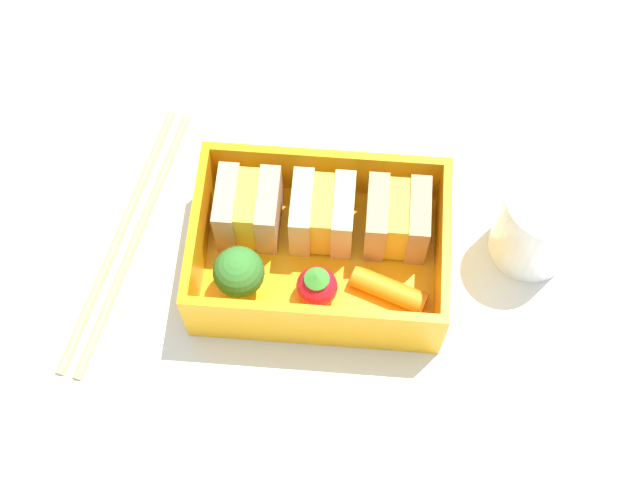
{
  "coord_description": "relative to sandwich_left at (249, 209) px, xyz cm",
  "views": [
    {
      "loc": [
        2.01,
        -25.84,
        58.05
      ],
      "look_at": [
        0.0,
        0.0,
        2.7
      ],
      "focal_mm": 50.0,
      "sensor_mm": 36.0,
      "label": 1
    }
  ],
  "objects": [
    {
      "name": "ground_plane",
      "position": [
        5.14,
        -2.3,
        -4.49
      ],
      "size": [
        120.0,
        120.0,
        2.0
      ],
      "primitive_type": "cube",
      "color": "silver"
    },
    {
      "name": "bento_tray",
      "position": [
        5.14,
        -2.3,
        -2.89
      ],
      "size": [
        17.21,
        12.02,
        1.2
      ],
      "primitive_type": "cube",
      "color": "#F7A00F",
      "rests_on": "ground_plane"
    },
    {
      "name": "bento_rim",
      "position": [
        5.14,
        -2.3,
        0.08
      ],
      "size": [
        17.21,
        12.02,
        4.75
      ],
      "color": "#F7A00F",
      "rests_on": "bento_tray"
    },
    {
      "name": "sandwich_left",
      "position": [
        0.0,
        0.0,
        0.0
      ],
      "size": [
        4.26,
        4.6,
        4.59
      ],
      "color": "tan",
      "rests_on": "bento_tray"
    },
    {
      "name": "sandwich_center_left",
      "position": [
        5.14,
        0.0,
        0.0
      ],
      "size": [
        4.26,
        4.6,
        4.59
      ],
      "color": "#DBBD81",
      "rests_on": "bento_tray"
    },
    {
      "name": "sandwich_center",
      "position": [
        10.27,
        0.0,
        0.0
      ],
      "size": [
        4.26,
        4.6,
        4.59
      ],
      "color": "tan",
      "rests_on": "bento_tray"
    },
    {
      "name": "broccoli_floret",
      "position": [
        -0.09,
        -4.9,
        0.19
      ],
      "size": [
        3.49,
        3.49,
        4.31
      ],
      "color": "#8CC25D",
      "rests_on": "bento_tray"
    },
    {
      "name": "strawberry_far_left",
      "position": [
        4.83,
        -5.1,
        -0.76
      ],
      "size": [
        2.83,
        2.83,
        3.43
      ],
      "color": "red",
      "rests_on": "bento_tray"
    },
    {
      "name": "carrot_stick_far_left",
      "position": [
        10.03,
        -4.64,
        -1.54
      ],
      "size": [
        5.51,
        3.22,
        1.51
      ],
      "primitive_type": "cylinder",
      "rotation": [
        1.57,
        0.0,
        4.37
      ],
      "color": "orange",
      "rests_on": "bento_tray"
    },
    {
      "name": "chopstick_pair",
      "position": [
        -8.95,
        -1.2,
        -3.14
      ],
      "size": [
        6.36,
        21.77,
        0.7
      ],
      "color": "tan",
      "rests_on": "ground_plane"
    },
    {
      "name": "drinking_glass",
      "position": [
        19.95,
        0.32,
        0.01
      ],
      "size": [
        5.75,
        5.75,
        7.02
      ],
      "primitive_type": "cylinder",
      "color": "white",
      "rests_on": "ground_plane"
    }
  ]
}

